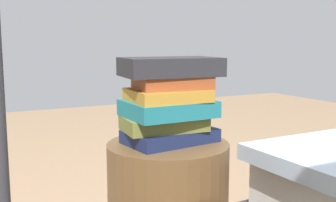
{
  "coord_description": "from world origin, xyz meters",
  "views": [
    {
      "loc": [
        0.58,
        1.13,
        0.84
      ],
      "look_at": [
        0.0,
        0.0,
        0.65
      ],
      "focal_mm": 44.03,
      "sensor_mm": 36.0,
      "label": 1
    }
  ],
  "objects_px": {
    "book_olive": "(164,123)",
    "book_teal": "(168,108)",
    "book_ochre": "(167,95)",
    "book_charcoal": "(170,67)",
    "book_rust": "(172,82)",
    "book_navy": "(170,136)"
  },
  "relations": [
    {
      "from": "book_olive",
      "to": "book_teal",
      "type": "relative_size",
      "value": 0.97
    },
    {
      "from": "book_ochre",
      "to": "book_charcoal",
      "type": "height_order",
      "value": "book_charcoal"
    },
    {
      "from": "book_olive",
      "to": "book_rust",
      "type": "xyz_separation_m",
      "value": [
        -0.02,
        0.01,
        0.13
      ]
    },
    {
      "from": "book_navy",
      "to": "book_charcoal",
      "type": "xyz_separation_m",
      "value": [
        0.0,
        0.0,
        0.22
      ]
    },
    {
      "from": "book_rust",
      "to": "book_olive",
      "type": "bearing_deg",
      "value": -25.96
    },
    {
      "from": "book_rust",
      "to": "book_teal",
      "type": "bearing_deg",
      "value": -10.32
    },
    {
      "from": "book_navy",
      "to": "book_teal",
      "type": "distance_m",
      "value": 0.09
    },
    {
      "from": "book_navy",
      "to": "book_ochre",
      "type": "bearing_deg",
      "value": 29.44
    },
    {
      "from": "book_olive",
      "to": "book_teal",
      "type": "distance_m",
      "value": 0.05
    },
    {
      "from": "book_olive",
      "to": "book_ochre",
      "type": "distance_m",
      "value": 0.09
    },
    {
      "from": "book_charcoal",
      "to": "book_teal",
      "type": "bearing_deg",
      "value": 23.41
    },
    {
      "from": "book_teal",
      "to": "book_rust",
      "type": "bearing_deg",
      "value": 161.42
    },
    {
      "from": "book_charcoal",
      "to": "book_rust",
      "type": "bearing_deg",
      "value": 117.54
    },
    {
      "from": "book_navy",
      "to": "book_rust",
      "type": "distance_m",
      "value": 0.17
    },
    {
      "from": "book_olive",
      "to": "book_charcoal",
      "type": "xyz_separation_m",
      "value": [
        -0.02,
        0.01,
        0.18
      ]
    },
    {
      "from": "book_rust",
      "to": "book_charcoal",
      "type": "relative_size",
      "value": 0.74
    },
    {
      "from": "book_teal",
      "to": "book_ochre",
      "type": "xyz_separation_m",
      "value": [
        0.0,
        0.01,
        0.04
      ]
    },
    {
      "from": "book_ochre",
      "to": "book_rust",
      "type": "distance_m",
      "value": 0.04
    },
    {
      "from": "book_teal",
      "to": "book_charcoal",
      "type": "relative_size",
      "value": 0.89
    },
    {
      "from": "book_ochre",
      "to": "book_rust",
      "type": "bearing_deg",
      "value": -174.79
    },
    {
      "from": "book_teal",
      "to": "book_ochre",
      "type": "bearing_deg",
      "value": 53.98
    },
    {
      "from": "book_olive",
      "to": "book_ochre",
      "type": "bearing_deg",
      "value": 111.59
    }
  ]
}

